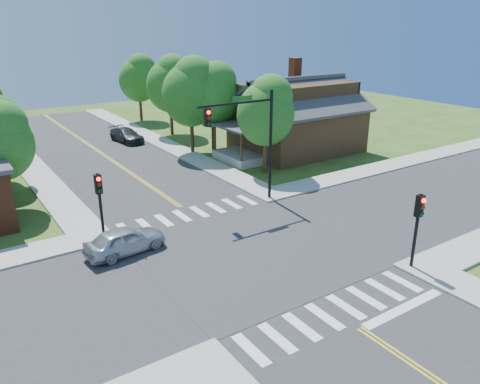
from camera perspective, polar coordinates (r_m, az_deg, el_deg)
ground at (r=24.06m, az=1.02°, el=-7.49°), size 100.00×100.00×0.00m
road_ns at (r=24.05m, az=1.02°, el=-7.45°), size 10.00×90.00×0.04m
road_ew at (r=24.05m, az=1.02°, el=-7.44°), size 90.00×10.00×0.04m
intersection_patch at (r=24.06m, az=1.02°, el=-7.49°), size 10.20×10.20×0.06m
sidewalk_ne at (r=44.91m, az=6.09°, el=5.71°), size 40.00×40.00×0.14m
crosswalk_north at (r=28.86m, az=-6.04°, el=-2.63°), size 8.85×2.00×0.01m
crosswalk_south at (r=19.99m, az=11.54°, el=-14.08°), size 8.85×2.00×0.01m
centerline at (r=24.04m, az=1.02°, el=-7.40°), size 0.30×90.00×0.01m
stop_bar at (r=20.94m, az=19.30°, el=-13.33°), size 4.60×0.45×0.09m
signal_mast_ne at (r=28.84m, az=1.12°, el=7.49°), size 5.30×0.42×7.20m
signal_pole_se at (r=23.03m, az=20.91°, el=-2.91°), size 0.34×0.42×3.80m
signal_pole_nw at (r=25.43m, az=-16.76°, el=-0.27°), size 0.34×0.42×3.80m
house_ne at (r=42.59m, az=6.88°, el=9.38°), size 13.05×8.80×7.11m
tree_e_a at (r=35.59m, az=3.33°, el=10.04°), size 4.45×4.22×7.56m
tree_e_b at (r=41.46m, az=-3.23°, el=11.91°), size 4.73×4.49×8.04m
tree_e_c at (r=49.00m, az=-8.45°, el=13.09°), size 4.79×4.55×8.15m
tree_e_d at (r=56.97m, az=-12.17°, el=13.56°), size 4.56×4.34×7.76m
tree_w_a at (r=31.61m, az=-27.20°, el=5.71°), size 4.03×3.83×6.85m
tree_house at (r=41.36m, az=-5.92°, el=12.25°), size 5.00×4.75×8.50m
car_silver at (r=24.46m, az=-13.84°, el=-5.80°), size 2.60×4.50×1.40m
car_dgrey at (r=47.26m, az=-13.65°, el=6.71°), size 3.02×5.00×1.31m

